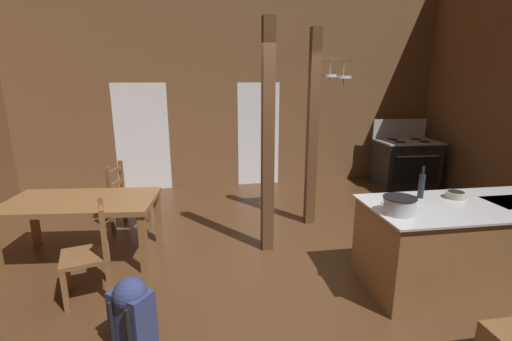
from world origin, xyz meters
The scene contains 15 objects.
ground_plane centered at (0.00, 0.00, -0.05)m, with size 9.03×7.95×0.10m, color #4C301C.
wall_back centered at (0.00, 3.65, 2.22)m, with size 9.03×0.14×4.44m, color brown.
glazed_door_back_left centered at (-1.85, 3.57, 1.02)m, with size 1.00×0.01×2.05m, color white.
glazed_panel_back_right centered at (0.41, 3.57, 1.02)m, with size 0.84×0.01×2.05m, color white.
kitchen_island centered at (1.84, -0.48, 0.45)m, with size 2.18×1.02×0.89m.
stove_range centered at (3.30, 2.87, 0.48)m, with size 1.19×0.88×1.32m.
support_post_with_pot_rack centered at (0.81, 1.40, 1.48)m, with size 0.61×0.23×2.79m.
support_post_center centered at (-0.03, 0.68, 1.39)m, with size 0.14×0.14×2.79m.
dining_table centered at (-2.24, 0.84, 0.65)m, with size 1.80×1.10×0.74m.
ladderback_chair_near_window centered at (-1.95, 0.01, 0.45)m, with size 0.53×0.53×0.95m.
ladderback_chair_by_post centered at (-1.89, 1.72, 0.45)m, with size 0.54×0.54×0.95m.
backpack centered at (-1.45, -0.79, 0.31)m, with size 0.39×0.39×0.60m.
stockpot_on_counter centered at (0.95, -0.58, 0.97)m, with size 0.37×0.30×0.16m.
mixing_bowl_on_counter centered at (1.79, -0.29, 0.93)m, with size 0.20×0.20×0.07m.
bottle_tall_on_counter centered at (1.43, -0.22, 1.03)m, with size 0.06×0.06×0.34m.
Camera 1 is at (-0.92, -3.38, 2.10)m, focal length 24.72 mm.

